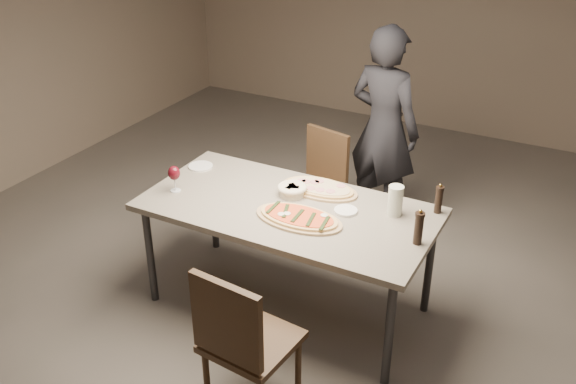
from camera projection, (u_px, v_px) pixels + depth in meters
The scene contains 14 objects.
room at pixel (288, 106), 3.62m from camera, with size 7.00×7.00×7.00m.
dining_table at pixel (288, 214), 3.96m from camera, with size 1.80×0.90×0.75m.
zucchini_pizza at pixel (299, 218), 3.78m from camera, with size 0.55×0.30×0.05m.
ham_pizza at pixel (320, 188), 4.11m from camera, with size 0.51×0.28×0.04m.
bread_basket at pixel (292, 189), 4.04m from camera, with size 0.19×0.19×0.07m.
oil_dish at pixel (346, 211), 3.87m from camera, with size 0.14×0.14×0.02m.
pepper_mill_left at pixel (439, 199), 3.82m from camera, with size 0.05×0.05×0.19m.
pepper_mill_right at pixel (419, 228), 3.51m from camera, with size 0.06×0.06×0.22m.
carafe at pixel (395, 201), 3.80m from camera, with size 0.09×0.09×0.19m.
wine_glass at pixel (174, 174), 4.05m from camera, with size 0.08×0.08×0.18m.
side_plate at pixel (201, 166), 4.42m from camera, with size 0.17×0.17×0.01m.
chair_near at pixel (241, 337), 3.23m from camera, with size 0.47×0.47×0.91m.
chair_far at pixel (319, 179), 4.87m from camera, with size 0.48×0.48×0.84m.
diner at pixel (384, 129), 4.88m from camera, with size 0.59×0.39×1.61m, color black.
Camera 1 is at (1.61, -3.03, 2.68)m, focal length 40.00 mm.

